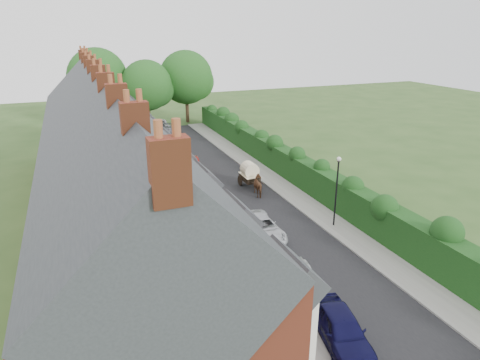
# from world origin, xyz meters

# --- Properties ---
(ground) EXTENTS (140.00, 140.00, 0.00)m
(ground) POSITION_xyz_m (0.00, 0.00, 0.00)
(ground) COLOR #2D4C1E
(ground) RESTS_ON ground
(road) EXTENTS (6.00, 58.00, 0.02)m
(road) POSITION_xyz_m (-0.50, 11.00, 0.01)
(road) COLOR black
(road) RESTS_ON ground
(pavement_hedge_side) EXTENTS (2.20, 58.00, 0.12)m
(pavement_hedge_side) POSITION_xyz_m (3.60, 11.00, 0.06)
(pavement_hedge_side) COLOR gray
(pavement_hedge_side) RESTS_ON ground
(pavement_house_side) EXTENTS (1.70, 58.00, 0.12)m
(pavement_house_side) POSITION_xyz_m (-4.35, 11.00, 0.06)
(pavement_house_side) COLOR gray
(pavement_house_side) RESTS_ON ground
(kerb_hedge_side) EXTENTS (0.18, 58.00, 0.13)m
(kerb_hedge_side) POSITION_xyz_m (2.55, 11.00, 0.07)
(kerb_hedge_side) COLOR gray
(kerb_hedge_side) RESTS_ON ground
(kerb_house_side) EXTENTS (0.18, 58.00, 0.13)m
(kerb_house_side) POSITION_xyz_m (-3.55, 11.00, 0.07)
(kerb_house_side) COLOR gray
(kerb_house_side) RESTS_ON ground
(hedge) EXTENTS (2.10, 58.00, 2.85)m
(hedge) POSITION_xyz_m (5.40, 11.00, 1.60)
(hedge) COLOR #123B14
(hedge) RESTS_ON ground
(terrace_row) EXTENTS (9.05, 40.50, 11.50)m
(terrace_row) POSITION_xyz_m (-10.87, 9.98, 4.47)
(terrace_row) COLOR #943A25
(terrace_row) RESTS_ON ground
(garden_wall_row) EXTENTS (0.35, 40.35, 1.10)m
(garden_wall_row) POSITION_xyz_m (-5.35, 10.00, 0.46)
(garden_wall_row) COLOR brown
(garden_wall_row) RESTS_ON ground
(lamppost) EXTENTS (0.32, 0.32, 5.16)m
(lamppost) POSITION_xyz_m (3.40, 4.00, 3.30)
(lamppost) COLOR black
(lamppost) RESTS_ON ground
(tree_far_left) EXTENTS (7.14, 6.80, 9.29)m
(tree_far_left) POSITION_xyz_m (-2.65, 40.08, 5.71)
(tree_far_left) COLOR #332316
(tree_far_left) RESTS_ON ground
(tree_far_right) EXTENTS (7.98, 7.60, 10.31)m
(tree_far_right) POSITION_xyz_m (3.39, 42.08, 6.31)
(tree_far_right) COLOR #332316
(tree_far_right) RESTS_ON ground
(tree_far_back) EXTENTS (8.40, 8.00, 10.82)m
(tree_far_back) POSITION_xyz_m (-8.59, 43.08, 6.62)
(tree_far_back) COLOR #332316
(tree_far_back) RESTS_ON ground
(car_navy) EXTENTS (2.69, 4.78, 1.54)m
(car_navy) POSITION_xyz_m (-2.97, -6.20, 0.77)
(car_navy) COLOR #0C0B33
(car_navy) RESTS_ON ground
(car_silver_a) EXTENTS (2.36, 4.35, 1.36)m
(car_silver_a) POSITION_xyz_m (-2.86, -2.11, 0.68)
(car_silver_a) COLOR #A6A6AA
(car_silver_a) RESTS_ON ground
(car_silver_b) EXTENTS (2.52, 5.11, 1.39)m
(car_silver_b) POSITION_xyz_m (-2.10, 4.45, 0.70)
(car_silver_b) COLOR silver
(car_silver_b) RESTS_ON ground
(car_white) EXTENTS (3.08, 5.36, 1.46)m
(car_white) POSITION_xyz_m (-3.00, 7.27, 0.73)
(car_white) COLOR white
(car_white) RESTS_ON ground
(car_green) EXTENTS (2.45, 4.29, 1.37)m
(car_green) POSITION_xyz_m (-2.83, 14.29, 0.69)
(car_green) COLOR #0F331C
(car_green) RESTS_ON ground
(car_red) EXTENTS (2.19, 4.79, 1.52)m
(car_red) POSITION_xyz_m (-2.92, 18.93, 0.76)
(car_red) COLOR maroon
(car_red) RESTS_ON ground
(car_beige) EXTENTS (3.26, 5.64, 1.48)m
(car_beige) POSITION_xyz_m (-3.00, 27.40, 0.74)
(car_beige) COLOR tan
(car_beige) RESTS_ON ground
(car_grey) EXTENTS (2.83, 5.63, 1.57)m
(car_grey) POSITION_xyz_m (-1.67, 32.82, 0.78)
(car_grey) COLOR slate
(car_grey) RESTS_ON ground
(car_black) EXTENTS (2.35, 4.74, 1.55)m
(car_black) POSITION_xyz_m (-2.47, 35.00, 0.78)
(car_black) COLOR black
(car_black) RESTS_ON ground
(horse) EXTENTS (1.08, 2.04, 1.66)m
(horse) POSITION_xyz_m (0.95, 11.42, 0.83)
(horse) COLOR #52321E
(horse) RESTS_ON ground
(horse_cart) EXTENTS (1.43, 3.16, 2.28)m
(horse_cart) POSITION_xyz_m (0.95, 13.54, 1.30)
(horse_cart) COLOR black
(horse_cart) RESTS_ON ground
(car_extra_far) EXTENTS (2.87, 5.48, 1.47)m
(car_extra_far) POSITION_xyz_m (-2.06, 37.91, 0.74)
(car_extra_far) COLOR #A9ADB0
(car_extra_far) RESTS_ON ground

